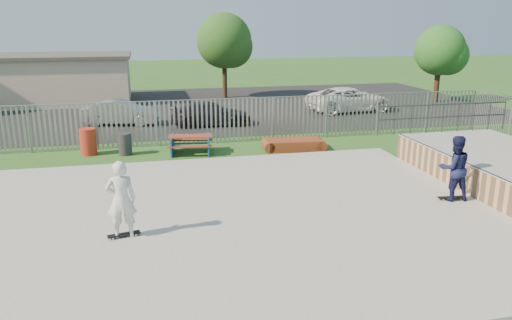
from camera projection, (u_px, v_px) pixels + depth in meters
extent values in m
plane|color=#2D6221|center=(228.00, 220.00, 13.82)|extent=(120.00, 120.00, 0.00)
cube|color=#9C9C97|center=(228.00, 217.00, 13.80)|extent=(15.00, 12.00, 0.15)
cube|color=tan|center=(503.00, 170.00, 16.64)|extent=(4.00, 7.00, 1.05)
cube|color=#9E9E99|center=(506.00, 154.00, 16.49)|extent=(4.05, 7.05, 0.04)
cylinder|color=#383A3F|center=(452.00, 157.00, 16.07)|extent=(0.06, 7.00, 0.06)
cube|color=brown|center=(190.00, 136.00, 20.58)|extent=(1.87, 0.94, 0.06)
cube|color=brown|center=(190.00, 147.00, 20.08)|extent=(1.81, 0.53, 0.05)
cube|color=brown|center=(191.00, 140.00, 21.23)|extent=(1.81, 0.53, 0.05)
cube|color=navy|center=(191.00, 145.00, 20.67)|extent=(1.77, 1.60, 0.74)
cube|color=maroon|center=(294.00, 145.00, 21.31)|extent=(2.32, 1.32, 0.44)
cylinder|color=#A72B19|center=(88.00, 142.00, 20.42)|extent=(0.66, 0.66, 1.09)
cylinder|color=#2A2A2C|center=(125.00, 144.00, 20.43)|extent=(0.54, 0.54, 0.90)
cube|color=black|center=(178.00, 108.00, 31.67)|extent=(40.00, 18.00, 0.02)
imported|color=#AEAFB3|center=(121.00, 112.00, 26.27)|extent=(4.14, 2.17, 1.30)
imported|color=black|center=(211.00, 114.00, 26.12)|extent=(4.23, 1.84, 1.21)
imported|color=white|center=(350.00, 99.00, 30.14)|extent=(5.42, 2.90, 1.45)
cube|color=#C6B398|center=(52.00, 80.00, 33.33)|extent=(10.00, 6.00, 3.00)
cube|color=#4C4742|center=(49.00, 56.00, 32.90)|extent=(10.40, 6.40, 0.20)
cylinder|color=#3C2818|center=(225.00, 74.00, 35.32)|extent=(0.33, 0.33, 3.42)
sphere|color=#264F1B|center=(224.00, 41.00, 34.70)|extent=(3.83, 3.83, 3.83)
cylinder|color=#3F2519|center=(437.00, 80.00, 33.53)|extent=(0.35, 0.35, 2.95)
sphere|color=#265B1F|center=(440.00, 50.00, 33.00)|extent=(3.31, 3.31, 3.31)
cube|color=black|center=(451.00, 197.00, 14.95)|extent=(0.82, 0.27, 0.02)
cube|color=black|center=(124.00, 234.00, 12.36)|extent=(0.82, 0.36, 0.02)
imported|color=#151942|center=(454.00, 168.00, 14.70)|extent=(1.02, 0.83, 1.96)
imported|color=silver|center=(121.00, 199.00, 12.12)|extent=(0.73, 0.49, 1.96)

